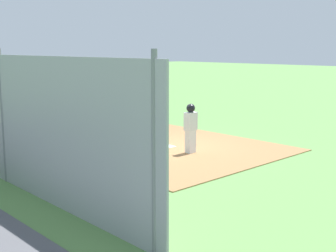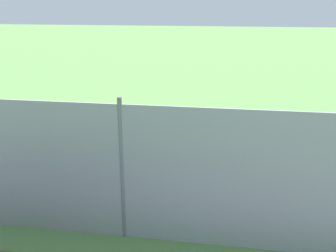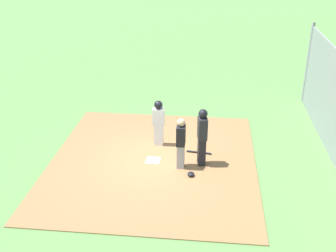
# 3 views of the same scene
# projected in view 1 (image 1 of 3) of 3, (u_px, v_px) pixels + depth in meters

# --- Properties ---
(ground_plane) EXTENTS (140.00, 140.00, 0.00)m
(ground_plane) POSITION_uv_depth(u_px,v_px,m) (167.00, 148.00, 15.23)
(ground_plane) COLOR #5B8947
(dirt_infield) EXTENTS (7.20, 6.40, 0.03)m
(dirt_infield) POSITION_uv_depth(u_px,v_px,m) (167.00, 147.00, 15.23)
(dirt_infield) COLOR olive
(dirt_infield) RESTS_ON ground_plane
(home_plate) EXTENTS (0.46, 0.46, 0.02)m
(home_plate) POSITION_uv_depth(u_px,v_px,m) (167.00, 147.00, 15.23)
(home_plate) COLOR white
(home_plate) RESTS_ON dirt_infield
(catcher) EXTENTS (0.38, 0.26, 1.62)m
(catcher) POSITION_uv_depth(u_px,v_px,m) (142.00, 125.00, 14.68)
(catcher) COLOR #9E9EA3
(catcher) RESTS_ON dirt_infield
(umpire) EXTENTS (0.42, 0.33, 1.83)m
(umpire) POSITION_uv_depth(u_px,v_px,m) (132.00, 124.00, 14.06)
(umpire) COLOR black
(umpire) RESTS_ON dirt_infield
(runner) EXTENTS (0.28, 0.39, 1.59)m
(runner) POSITION_uv_depth(u_px,v_px,m) (191.00, 125.00, 14.24)
(runner) COLOR silver
(runner) RESTS_ON dirt_infield
(baseball_bat) EXTENTS (0.17, 0.82, 0.06)m
(baseball_bat) POSITION_uv_depth(u_px,v_px,m) (148.00, 156.00, 13.80)
(baseball_bat) COLOR black
(baseball_bat) RESTS_ON dirt_infield
(catcher_mask) EXTENTS (0.24, 0.20, 0.12)m
(catcher_mask) POSITION_uv_depth(u_px,v_px,m) (125.00, 147.00, 14.94)
(catcher_mask) COLOR black
(catcher_mask) RESTS_ON dirt_infield
(baseball) EXTENTS (0.07, 0.07, 0.07)m
(baseball) POSITION_uv_depth(u_px,v_px,m) (191.00, 151.00, 14.42)
(baseball) COLOR white
(baseball) RESTS_ON dirt_infield
(backstop_fence) EXTENTS (12.00, 0.10, 3.35)m
(backstop_fence) POSITION_uv_depth(u_px,v_px,m) (3.00, 119.00, 11.15)
(backstop_fence) COLOR #93999E
(backstop_fence) RESTS_ON ground_plane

